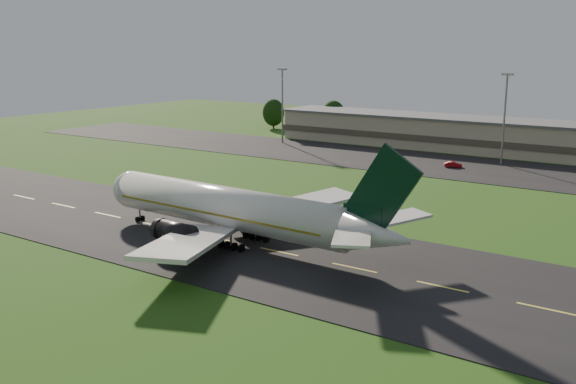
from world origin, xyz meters
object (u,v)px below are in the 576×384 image
Objects in this scene: airliner at (231,209)px; service_vehicle_b at (453,164)px; service_vehicle_a at (389,156)px; light_mast_west at (282,97)px; terminal at (527,139)px; light_mast_centre at (505,108)px.

airliner reaches higher than service_vehicle_b.
airliner is 73.54m from service_vehicle_a.
airliner is 70.64m from service_vehicle_b.
service_vehicle_a is at bearing -11.75° from light_mast_west.
terminal is at bearing 83.20° from airliner.
service_vehicle_b is at bearing -8.80° from service_vehicle_a.
terminal is at bearing -40.50° from service_vehicle_b.
light_mast_west is at bearing 58.23° from service_vehicle_b.
service_vehicle_b is at bearing -10.48° from light_mast_west.
light_mast_centre is at bearing -94.95° from terminal.
service_vehicle_b is at bearing -109.21° from terminal.
service_vehicle_b reaches higher than service_vehicle_a.
light_mast_centre is 5.82× the size of service_vehicle_a.
airliner is 2.52× the size of light_mast_centre.
airliner is at bearing -82.29° from service_vehicle_a.
airliner is at bearing -59.50° from light_mast_west.
terminal is 41.45× the size of service_vehicle_a.
light_mast_west is 5.82× the size of service_vehicle_a.
service_vehicle_b is (16.50, -2.23, 0.04)m from service_vehicle_a.
service_vehicle_a is (35.89, -7.46, -12.04)m from light_mast_west.
light_mast_west is 1.00× the size of light_mast_centre.
service_vehicle_b is at bearing -128.16° from light_mast_centre.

